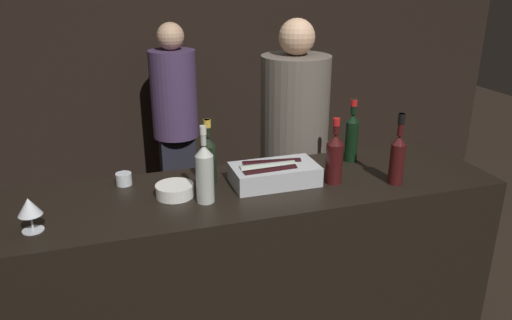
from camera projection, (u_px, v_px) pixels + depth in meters
wall_back_chalkboard at (176, 46)px, 4.27m from camera, size 6.40×0.06×2.80m
bar_counter at (258, 282)px, 2.52m from camera, size 2.29×0.64×1.06m
ice_bin_with_bottles at (273, 173)px, 2.35m from camera, size 0.40×0.22×0.11m
bowl_white at (175, 190)px, 2.22m from camera, size 0.17×0.17×0.06m
wine_glass at (29, 208)px, 1.90m from camera, size 0.09×0.09×0.14m
candle_votive at (124, 179)px, 2.34m from camera, size 0.07×0.07×0.06m
champagne_bottle at (208, 157)px, 2.33m from camera, size 0.07×0.07×0.31m
red_wine_bottle_tall at (334, 157)px, 2.33m from camera, size 0.08×0.08×0.32m
white_wine_bottle at (205, 172)px, 2.13m from camera, size 0.08×0.08×0.35m
red_wine_bottle_burgundy at (352, 135)px, 2.60m from camera, size 0.07×0.07×0.33m
red_wine_bottle_black_foil at (397, 156)px, 2.32m from camera, size 0.07×0.07×0.34m
person_in_hoodie at (175, 116)px, 4.01m from camera, size 0.37×0.37×1.64m
person_blond_tee at (294, 149)px, 3.08m from camera, size 0.41×0.41×1.76m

